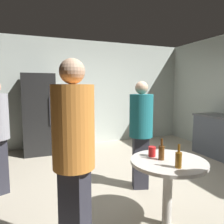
% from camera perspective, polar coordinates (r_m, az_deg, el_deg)
% --- Properties ---
extents(ground_plane, '(5.20, 5.20, 0.10)m').
position_cam_1_polar(ground_plane, '(3.58, 7.23, -19.03)').
color(ground_plane, '#B2A893').
extents(wall_back, '(5.32, 0.06, 2.70)m').
position_cam_1_polar(wall_back, '(5.68, -5.34, 5.10)').
color(wall_back, beige).
rests_on(wall_back, ground_plane).
extents(refrigerator, '(0.70, 0.68, 1.80)m').
position_cam_1_polar(refrigerator, '(5.07, -19.02, -0.52)').
color(refrigerator, black).
rests_on(refrigerator, ground_plane).
extents(foreground_table, '(0.80, 0.80, 0.73)m').
position_cam_1_polar(foreground_table, '(2.40, 14.88, -14.79)').
color(foreground_table, beige).
rests_on(foreground_table, ground_plane).
extents(beer_bottle_amber, '(0.06, 0.06, 0.23)m').
position_cam_1_polar(beer_bottle_amber, '(2.15, 17.48, -12.05)').
color(beer_bottle_amber, '#8C5919').
rests_on(beer_bottle_amber, foreground_table).
extents(beer_bottle_brown, '(0.06, 0.06, 0.23)m').
position_cam_1_polar(beer_bottle_brown, '(2.33, 13.17, -10.47)').
color(beer_bottle_brown, '#593314').
rests_on(beer_bottle_brown, foreground_table).
extents(plastic_cup_red, '(0.08, 0.08, 0.11)m').
position_cam_1_polar(plastic_cup_red, '(2.43, 10.73, -10.40)').
color(plastic_cup_red, red).
rests_on(plastic_cup_red, foreground_table).
extents(person_in_teal_shirt, '(0.42, 0.42, 1.59)m').
position_cam_1_polar(person_in_teal_shirt, '(3.12, 7.81, -4.02)').
color(person_in_teal_shirt, '#2D2D38').
rests_on(person_in_teal_shirt, ground_plane).
extents(person_in_orange_shirt, '(0.48, 0.48, 1.72)m').
position_cam_1_polar(person_in_orange_shirt, '(1.76, -10.28, -9.58)').
color(person_in_orange_shirt, '#2D2D38').
rests_on(person_in_orange_shirt, ground_plane).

